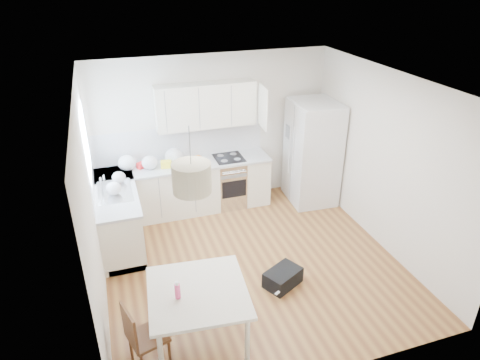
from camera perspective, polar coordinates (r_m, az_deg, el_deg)
The scene contains 29 objects.
floor at distance 6.53m, azimuth 1.57°, elevation -10.87°, with size 4.20×4.20×0.00m, color brown.
ceiling at distance 5.33m, azimuth 1.94°, elevation 12.80°, with size 4.20×4.20×0.00m, color white.
wall_back at distance 7.65m, azimuth -3.64°, elevation 6.56°, with size 4.20×4.20×0.00m, color silver.
wall_left at distance 5.53m, azimuth -19.23°, elevation -3.34°, with size 4.20×4.20×0.00m, color silver.
wall_right at distance 6.75m, azimuth 18.76°, elevation 2.30°, with size 4.20×4.20×0.00m, color silver.
window_glassblock at distance 6.41m, azimuth -19.83°, elevation 4.73°, with size 0.02×1.00×1.00m, color #BFE0F9.
cabinets_back at distance 7.63m, azimuth -7.22°, elevation -1.14°, with size 3.00×0.60×0.88m, color white.
cabinets_left at distance 7.01m, azimuth -15.86°, elevation -4.73°, with size 0.60×1.80×0.88m, color white.
counter_back at distance 7.43m, azimuth -7.42°, elevation 1.99°, with size 3.02×0.64×0.04m, color silver.
counter_left at distance 6.79m, azimuth -16.34°, elevation -1.41°, with size 0.64×1.82×0.04m, color silver.
backsplash_back at distance 7.57m, azimuth -8.00°, elevation 5.01°, with size 3.00×0.01×0.58m, color white.
backsplash_left at distance 6.66m, azimuth -19.18°, elevation 0.58°, with size 0.01×1.80×0.58m, color white.
upper_cabinets at distance 7.30m, azimuth -4.59°, elevation 9.88°, with size 1.70×0.32×0.75m, color white.
range_oven at distance 7.79m, azimuth -1.46°, elevation -0.29°, with size 0.50×0.61×0.88m, color silver, non-canonical shape.
sink at distance 6.74m, azimuth -16.32°, elevation -1.49°, with size 0.50×0.80×0.16m, color silver, non-canonical shape.
refrigerator at distance 7.88m, azimuth 9.70°, elevation 3.66°, with size 0.89×0.94×1.88m, color silver, non-canonical shape.
dining_table at distance 4.85m, azimuth -5.62°, elevation -15.33°, with size 1.16×1.16×0.84m.
dining_chair at distance 4.97m, azimuth -12.14°, elevation -19.57°, with size 0.37×0.37×0.88m, color #4D3117, non-canonical shape.
drink_bottle at distance 4.66m, azimuth -8.35°, elevation -14.29°, with size 0.06×0.06×0.21m, color #E43F7B.
gym_bag at distance 6.09m, azimuth 5.72°, elevation -12.82°, with size 0.51×0.33×0.23m, color black.
pendant_lamp at distance 4.07m, azimuth -6.46°, elevation 0.29°, with size 0.38×0.38×0.29m, color beige.
grocery_bag_a at distance 7.32m, azimuth -14.84°, elevation 2.23°, with size 0.30×0.25×0.27m, color silver.
grocery_bag_b at distance 7.28m, azimuth -11.95°, elevation 2.29°, with size 0.26×0.22×0.24m, color silver.
grocery_bag_c at distance 7.42m, azimuth -8.82°, elevation 3.19°, with size 0.30×0.26×0.27m, color silver.
grocery_bag_d at distance 6.95m, azimuth -15.86°, elevation 0.35°, with size 0.21×0.18×0.19m, color silver.
grocery_bag_e at distance 6.60m, azimuth -16.49°, elevation -1.08°, with size 0.23×0.19×0.20m, color silver.
snack_orange at distance 7.41m, azimuth -5.84°, elevation 2.69°, with size 0.17×0.10×0.12m, color orange.
snack_yellow at distance 7.31m, azimuth -9.81°, elevation 2.09°, with size 0.18×0.11×0.12m, color yellow.
snack_red at distance 7.38m, azimuth -13.00°, elevation 1.95°, with size 0.15×0.09×0.10m, color red.
Camera 1 is at (-1.79, -4.85, 3.98)m, focal length 32.00 mm.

